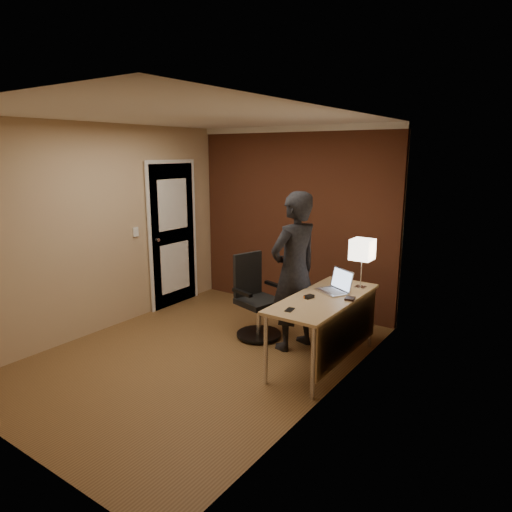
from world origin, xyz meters
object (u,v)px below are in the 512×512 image
at_px(mouse, 309,297).
at_px(phone, 290,310).
at_px(desk, 330,310).
at_px(office_chair, 255,301).
at_px(person, 294,272).
at_px(desk_lamp, 362,250).
at_px(laptop, 337,286).
at_px(wallet, 350,299).

height_order(mouse, phone, mouse).
height_order(desk, phone, phone).
bearing_deg(desk, phone, -106.08).
distance_m(desk, office_chair, 1.10).
relative_size(mouse, phone, 0.87).
distance_m(desk, phone, 0.58).
height_order(desk, person, person).
height_order(mouse, office_chair, office_chair).
distance_m(mouse, office_chair, 1.00).
distance_m(desk, desk_lamp, 0.75).
xyz_separation_m(desk, laptop, (-0.05, 0.24, 0.19)).
xyz_separation_m(desk_lamp, person, (-0.65, -0.31, -0.27)).
relative_size(desk_lamp, person, 0.30).
xyz_separation_m(wallet, office_chair, (-1.25, 0.15, -0.31)).
bearing_deg(mouse, laptop, 84.76).
height_order(desk_lamp, wallet, desk_lamp).
bearing_deg(person, desk_lamp, 131.67).
relative_size(desk, desk_lamp, 2.80).
bearing_deg(phone, wallet, 52.08).
bearing_deg(person, wallet, 95.62).
distance_m(mouse, person, 0.50).
bearing_deg(wallet, desk, -159.49).
bearing_deg(laptop, office_chair, -178.23).
xyz_separation_m(laptop, mouse, (-0.13, -0.37, -0.05)).
bearing_deg(laptop, mouse, -109.61).
bearing_deg(desk, person, 160.11).
bearing_deg(phone, person, 108.22).
distance_m(desk_lamp, office_chair, 1.41).
bearing_deg(desk_lamp, office_chair, -165.90).
relative_size(desk, office_chair, 1.54).
relative_size(desk_lamp, phone, 4.65).
bearing_deg(person, mouse, 64.18).
relative_size(desk_lamp, mouse, 5.35).
bearing_deg(office_chair, wallet, -6.70).
bearing_deg(office_chair, person, -1.84).
distance_m(mouse, phone, 0.42).
bearing_deg(desk_lamp, laptop, -120.21).
height_order(office_chair, person, person).
relative_size(desk_lamp, wallet, 4.86).
distance_m(wallet, person, 0.74).
bearing_deg(desk_lamp, person, -154.19).
bearing_deg(person, office_chair, -75.98).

